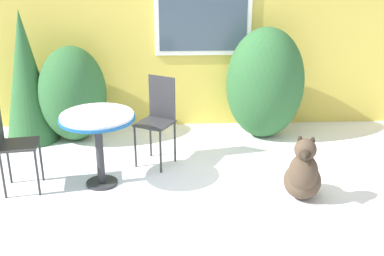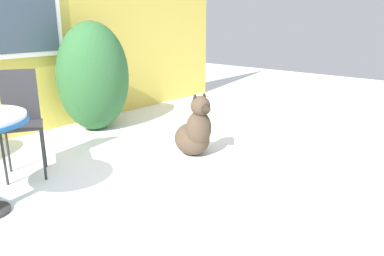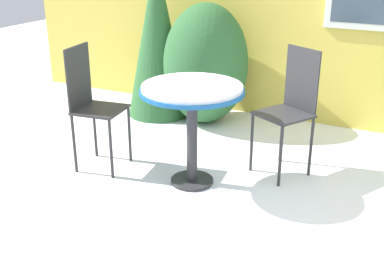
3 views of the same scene
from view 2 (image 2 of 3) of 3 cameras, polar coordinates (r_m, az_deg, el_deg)
ground_plane at (r=3.54m, az=-11.25°, el=-8.75°), size 16.00×16.00×0.00m
shrub_middle at (r=5.22m, az=-14.76°, el=7.56°), size 1.01×0.82×1.45m
patio_chair_near_table at (r=3.94m, az=-24.57°, el=1.41°), size 0.50×0.50×1.02m
dog at (r=4.13m, az=0.42°, el=-0.70°), size 0.48×0.66×0.72m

